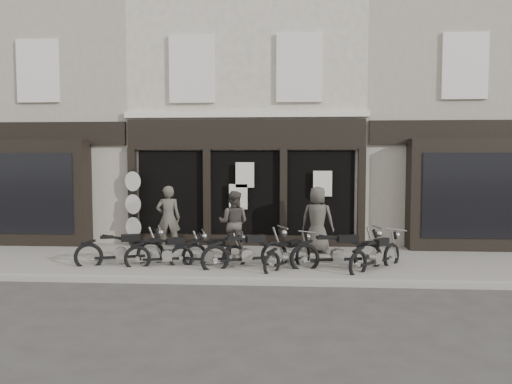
# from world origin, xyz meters

# --- Properties ---
(ground_plane) EXTENTS (90.00, 90.00, 0.00)m
(ground_plane) POSITION_xyz_m (0.00, 0.00, 0.00)
(ground_plane) COLOR #2D2B28
(ground_plane) RESTS_ON ground
(pavement) EXTENTS (30.00, 4.20, 0.12)m
(pavement) POSITION_xyz_m (0.00, 0.90, 0.06)
(pavement) COLOR slate
(pavement) RESTS_ON ground_plane
(kerb) EXTENTS (30.00, 0.25, 0.13)m
(kerb) POSITION_xyz_m (0.00, -1.25, 0.07)
(kerb) COLOR gray
(kerb) RESTS_ON ground_plane
(central_building) EXTENTS (7.30, 6.22, 8.34)m
(central_building) POSITION_xyz_m (0.00, 5.95, 4.08)
(central_building) COLOR #BFB5A4
(central_building) RESTS_ON ground
(neighbour_left) EXTENTS (5.60, 6.73, 8.34)m
(neighbour_left) POSITION_xyz_m (-6.35, 5.90, 4.04)
(neighbour_left) COLOR gray
(neighbour_left) RESTS_ON ground
(neighbour_right) EXTENTS (5.60, 6.73, 8.34)m
(neighbour_right) POSITION_xyz_m (6.35, 5.90, 4.04)
(neighbour_right) COLOR gray
(neighbour_right) RESTS_ON ground
(motorcycle_0) EXTENTS (2.10, 0.98, 1.04)m
(motorcycle_0) POSITION_xyz_m (-2.84, 0.02, 0.41)
(motorcycle_0) COLOR black
(motorcycle_0) RESTS_ON ground
(motorcycle_1) EXTENTS (1.98, 0.82, 0.97)m
(motorcycle_1) POSITION_xyz_m (-1.66, -0.03, 0.39)
(motorcycle_1) COLOR black
(motorcycle_1) RESTS_ON ground
(motorcycle_2) EXTENTS (1.92, 0.54, 0.92)m
(motorcycle_2) POSITION_xyz_m (-0.65, 0.10, 0.37)
(motorcycle_2) COLOR black
(motorcycle_2) RESTS_ON ground
(motorcycle_3) EXTENTS (2.08, 1.19, 1.06)m
(motorcycle_3) POSITION_xyz_m (0.29, -0.04, 0.42)
(motorcycle_3) COLOR black
(motorcycle_3) RESTS_ON ground
(motorcycle_4) EXTENTS (1.28, 1.65, 0.91)m
(motorcycle_4) POSITION_xyz_m (1.31, -0.03, 0.36)
(motorcycle_4) COLOR black
(motorcycle_4) RESTS_ON ground
(motorcycle_5) EXTENTS (2.27, 0.80, 1.10)m
(motorcycle_5) POSITION_xyz_m (2.50, 0.00, 0.44)
(motorcycle_5) COLOR black
(motorcycle_5) RESTS_ON ground
(motorcycle_6) EXTENTS (1.58, 1.66, 0.99)m
(motorcycle_6) POSITION_xyz_m (3.40, -0.04, 0.39)
(motorcycle_6) COLOR black
(motorcycle_6) RESTS_ON ground
(man_left) EXTENTS (0.75, 0.57, 1.85)m
(man_left) POSITION_xyz_m (-2.11, 1.90, 1.05)
(man_left) COLOR #403D34
(man_left) RESTS_ON pavement
(man_centre) EXTENTS (0.93, 0.77, 1.74)m
(man_centre) POSITION_xyz_m (-0.19, 1.47, 0.99)
(man_centre) COLOR #3A352F
(man_centre) RESTS_ON pavement
(man_right) EXTENTS (1.02, 0.79, 1.85)m
(man_right) POSITION_xyz_m (2.11, 1.93, 1.04)
(man_right) COLOR #393630
(man_right) RESTS_ON pavement
(advert_sign_post) EXTENTS (0.57, 0.38, 2.43)m
(advert_sign_post) POSITION_xyz_m (-3.35, 2.63, 1.18)
(advert_sign_post) COLOR black
(advert_sign_post) RESTS_ON ground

